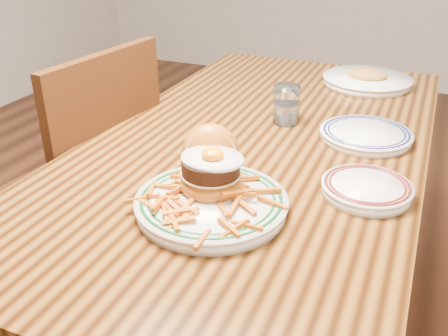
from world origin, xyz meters
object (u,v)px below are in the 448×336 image
at_px(table, 259,167).
at_px(main_plate, 211,189).
at_px(side_plate, 367,188).
at_px(chair_left, 86,188).

relative_size(table, main_plate, 4.85).
bearing_deg(side_plate, main_plate, -126.95).
distance_m(chair_left, main_plate, 0.70).
relative_size(chair_left, main_plate, 2.91).
distance_m(chair_left, side_plate, 0.91).
height_order(table, main_plate, main_plate).
bearing_deg(table, main_plate, -86.51).
bearing_deg(chair_left, side_plate, -1.92).
xyz_separation_m(table, side_plate, (0.31, -0.20, 0.11)).
xyz_separation_m(table, chair_left, (-0.55, -0.08, -0.15)).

